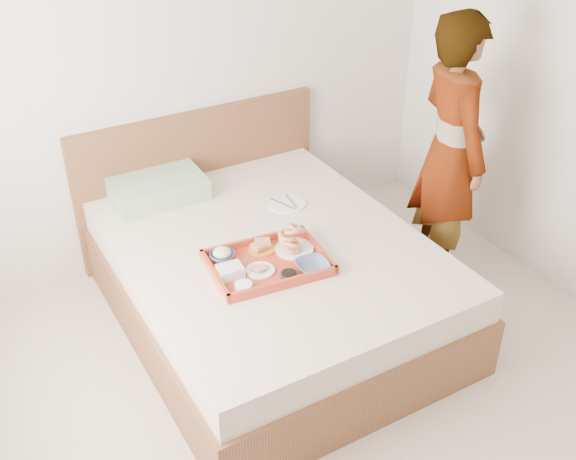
# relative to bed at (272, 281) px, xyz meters

# --- Properties ---
(ground) EXTENTS (3.50, 4.00, 0.01)m
(ground) POSITION_rel_bed_xyz_m (-0.05, -1.00, -0.27)
(ground) COLOR beige
(ground) RESTS_ON ground
(wall_back) EXTENTS (3.50, 0.01, 2.60)m
(wall_back) POSITION_rel_bed_xyz_m (-0.05, 1.00, 1.04)
(wall_back) COLOR silver
(wall_back) RESTS_ON ground
(bed) EXTENTS (1.65, 2.00, 0.53)m
(bed) POSITION_rel_bed_xyz_m (0.00, 0.00, 0.00)
(bed) COLOR brown
(bed) RESTS_ON ground
(headboard) EXTENTS (1.65, 0.06, 0.95)m
(headboard) POSITION_rel_bed_xyz_m (0.00, 0.97, 0.21)
(headboard) COLOR brown
(headboard) RESTS_ON ground
(pillow) EXTENTS (0.56, 0.39, 0.13)m
(pillow) POSITION_rel_bed_xyz_m (-0.35, 0.78, 0.33)
(pillow) COLOR #9CB9A2
(pillow) RESTS_ON bed
(tray) EXTENTS (0.64, 0.50, 0.05)m
(tray) POSITION_rel_bed_xyz_m (-0.12, -0.19, 0.29)
(tray) COLOR #B74721
(tray) RESTS_ON bed
(prawn_plate) EXTENTS (0.23, 0.23, 0.01)m
(prawn_plate) POSITION_rel_bed_xyz_m (0.06, -0.15, 0.29)
(prawn_plate) COLOR white
(prawn_plate) RESTS_ON tray
(navy_bowl_big) EXTENTS (0.19, 0.19, 0.04)m
(navy_bowl_big) POSITION_rel_bed_xyz_m (0.05, -0.35, 0.30)
(navy_bowl_big) COLOR navy
(navy_bowl_big) RESTS_ON tray
(sauce_dish) EXTENTS (0.10, 0.10, 0.03)m
(sauce_dish) POSITION_rel_bed_xyz_m (-0.09, -0.35, 0.30)
(sauce_dish) COLOR black
(sauce_dish) RESTS_ON tray
(meat_plate) EXTENTS (0.16, 0.16, 0.01)m
(meat_plate) POSITION_rel_bed_xyz_m (-0.19, -0.23, 0.29)
(meat_plate) COLOR white
(meat_plate) RESTS_ON tray
(bread_plate) EXTENTS (0.16, 0.16, 0.01)m
(bread_plate) POSITION_rel_bed_xyz_m (-0.09, -0.06, 0.29)
(bread_plate) COLOR orange
(bread_plate) RESTS_ON tray
(salad_bowl) EXTENTS (0.14, 0.14, 0.04)m
(salad_bowl) POSITION_rel_bed_xyz_m (-0.31, -0.04, 0.30)
(salad_bowl) COLOR navy
(salad_bowl) RESTS_ON tray
(plastic_tub) EXTENTS (0.14, 0.12, 0.05)m
(plastic_tub) POSITION_rel_bed_xyz_m (-0.34, -0.19, 0.31)
(plastic_tub) COLOR silver
(plastic_tub) RESTS_ON tray
(cheese_round) EXTENTS (0.10, 0.10, 0.03)m
(cheese_round) POSITION_rel_bed_xyz_m (-0.33, -0.32, 0.30)
(cheese_round) COLOR white
(cheese_round) RESTS_ON tray
(dinner_plate) EXTENTS (0.23, 0.23, 0.01)m
(dinner_plate) POSITION_rel_bed_xyz_m (0.28, 0.31, 0.27)
(dinner_plate) COLOR white
(dinner_plate) RESTS_ON bed
(person) EXTENTS (0.53, 0.68, 1.67)m
(person) POSITION_rel_bed_xyz_m (1.16, -0.09, 0.57)
(person) COLOR silver
(person) RESTS_ON ground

